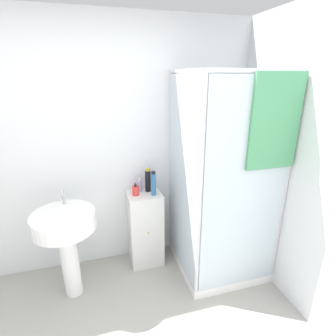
{
  "coord_description": "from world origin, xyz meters",
  "views": [
    {
      "loc": [
        0.09,
        -0.89,
        1.96
      ],
      "look_at": [
        0.67,
        1.17,
        1.2
      ],
      "focal_mm": 28.0,
      "sensor_mm": 36.0,
      "label": 1
    }
  ],
  "objects": [
    {
      "name": "lotion_bottle_white",
      "position": [
        0.48,
        1.58,
        0.88
      ],
      "size": [
        0.06,
        0.06,
        0.15
      ],
      "color": "#B299C6",
      "rests_on": "vanity_cabinet"
    },
    {
      "name": "shampoo_bottle_blue",
      "position": [
        0.61,
        1.45,
        0.94
      ],
      "size": [
        0.05,
        0.05,
        0.25
      ],
      "color": "#2D66A3",
      "rests_on": "vanity_cabinet"
    },
    {
      "name": "sink",
      "position": [
        -0.24,
        1.24,
        0.66
      ],
      "size": [
        0.54,
        0.54,
        0.98
      ],
      "color": "white",
      "rests_on": "ground_plane"
    },
    {
      "name": "vanity_cabinet",
      "position": [
        0.52,
        1.51,
        0.41
      ],
      "size": [
        0.34,
        0.33,
        0.82
      ],
      "color": "silver",
      "rests_on": "ground_plane"
    },
    {
      "name": "wall_back",
      "position": [
        0.0,
        1.7,
        1.25
      ],
      "size": [
        6.4,
        0.06,
        2.5
      ],
      "primitive_type": "cube",
      "color": "silver",
      "rests_on": "ground_plane"
    },
    {
      "name": "shampoo_bottle_tall_black",
      "position": [
        0.57,
        1.56,
        0.94
      ],
      "size": [
        0.06,
        0.06,
        0.25
      ],
      "color": "black",
      "rests_on": "vanity_cabinet"
    },
    {
      "name": "shower_enclosure",
      "position": [
        1.21,
        1.16,
        0.6
      ],
      "size": [
        0.84,
        0.87,
        2.01
      ],
      "color": "white",
      "rests_on": "ground_plane"
    },
    {
      "name": "soap_dispenser",
      "position": [
        0.43,
        1.5,
        0.87
      ],
      "size": [
        0.07,
        0.07,
        0.13
      ],
      "color": "red",
      "rests_on": "vanity_cabinet"
    }
  ]
}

